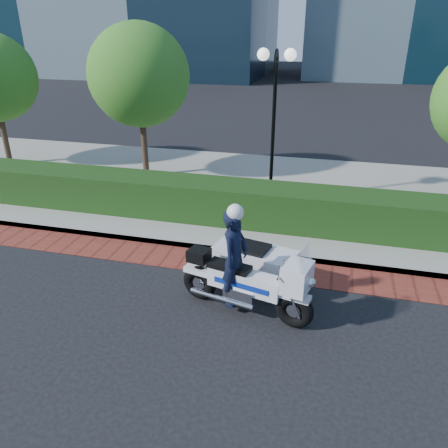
# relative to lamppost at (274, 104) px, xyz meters

# --- Properties ---
(ground) EXTENTS (120.00, 120.00, 0.00)m
(ground) POSITION_rel_lamppost_xyz_m (-1.00, -5.20, -2.96)
(ground) COLOR black
(ground) RESTS_ON ground
(brick_strip) EXTENTS (60.00, 1.00, 0.01)m
(brick_strip) POSITION_rel_lamppost_xyz_m (-1.00, -3.70, -2.95)
(brick_strip) COLOR maroon
(brick_strip) RESTS_ON ground
(sidewalk) EXTENTS (60.00, 8.00, 0.15)m
(sidewalk) POSITION_rel_lamppost_xyz_m (-1.00, 0.80, -2.88)
(sidewalk) COLOR gray
(sidewalk) RESTS_ON ground
(hedge_main) EXTENTS (18.00, 1.20, 1.00)m
(hedge_main) POSITION_rel_lamppost_xyz_m (-1.00, -1.60, -2.31)
(hedge_main) COLOR black
(hedge_main) RESTS_ON sidewalk
(lamppost) EXTENTS (1.02, 0.70, 4.21)m
(lamppost) POSITION_rel_lamppost_xyz_m (0.00, 0.00, 0.00)
(lamppost) COLOR black
(lamppost) RESTS_ON sidewalk
(tree_b) EXTENTS (3.20, 3.20, 4.89)m
(tree_b) POSITION_rel_lamppost_xyz_m (-4.50, 1.30, 0.48)
(tree_b) COLOR #332319
(tree_b) RESTS_ON sidewalk
(police_motorcycle) EXTENTS (2.61, 2.15, 2.13)m
(police_motorcycle) POSITION_rel_lamppost_xyz_m (0.34, -4.95, -2.23)
(police_motorcycle) COLOR black
(police_motorcycle) RESTS_ON ground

